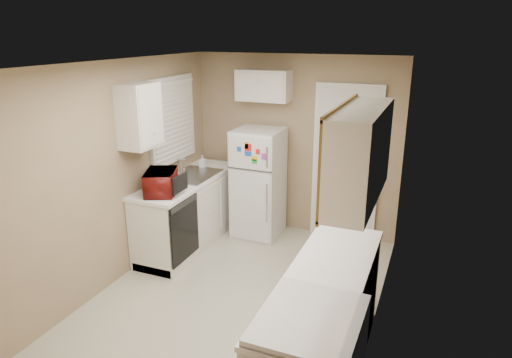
% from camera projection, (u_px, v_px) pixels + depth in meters
% --- Properties ---
extents(floor, '(3.80, 3.80, 0.00)m').
position_uv_depth(floor, '(238.00, 295.00, 4.84)').
color(floor, beige).
rests_on(floor, ground).
extents(ceiling, '(3.80, 3.80, 0.00)m').
position_uv_depth(ceiling, '(235.00, 63.00, 4.10)').
color(ceiling, white).
rests_on(ceiling, floor).
extents(wall_left, '(3.80, 3.80, 0.00)m').
position_uv_depth(wall_left, '(120.00, 173.00, 4.97)').
color(wall_left, '#998263').
rests_on(wall_left, floor).
extents(wall_right, '(3.80, 3.80, 0.00)m').
position_uv_depth(wall_right, '(383.00, 209.00, 3.97)').
color(wall_right, '#998263').
rests_on(wall_right, floor).
extents(wall_back, '(2.80, 2.80, 0.00)m').
position_uv_depth(wall_back, '(295.00, 146.00, 6.14)').
color(wall_back, '#998263').
rests_on(wall_back, floor).
extents(wall_front, '(2.80, 2.80, 0.00)m').
position_uv_depth(wall_front, '(109.00, 284.00, 2.80)').
color(wall_front, '#998263').
rests_on(wall_front, floor).
extents(left_counter, '(0.60, 1.80, 0.90)m').
position_uv_depth(left_counter, '(189.00, 212.00, 5.89)').
color(left_counter, silver).
rests_on(left_counter, floor).
extents(dishwasher, '(0.03, 0.58, 0.72)m').
position_uv_depth(dishwasher, '(184.00, 230.00, 5.25)').
color(dishwasher, black).
rests_on(dishwasher, floor).
extents(sink, '(0.54, 0.74, 0.16)m').
position_uv_depth(sink, '(193.00, 178.00, 5.90)').
color(sink, gray).
rests_on(sink, left_counter).
extents(microwave, '(0.55, 0.44, 0.32)m').
position_uv_depth(microwave, '(161.00, 181.00, 5.19)').
color(microwave, maroon).
rests_on(microwave, left_counter).
extents(soap_bottle, '(0.08, 0.08, 0.17)m').
position_uv_depth(soap_bottle, '(203.00, 161.00, 6.18)').
color(soap_bottle, white).
rests_on(soap_bottle, left_counter).
extents(window_blinds, '(0.10, 0.98, 1.08)m').
position_uv_depth(window_blinds, '(173.00, 120.00, 5.76)').
color(window_blinds, silver).
rests_on(window_blinds, wall_left).
extents(upper_cabinet_left, '(0.30, 0.45, 0.70)m').
position_uv_depth(upper_cabinet_left, '(139.00, 116.00, 4.93)').
color(upper_cabinet_left, silver).
rests_on(upper_cabinet_left, wall_left).
extents(refrigerator, '(0.61, 0.59, 1.47)m').
position_uv_depth(refrigerator, '(258.00, 183.00, 6.09)').
color(refrigerator, silver).
rests_on(refrigerator, floor).
extents(cabinet_over_fridge, '(0.70, 0.30, 0.40)m').
position_uv_depth(cabinet_over_fridge, '(264.00, 85.00, 5.91)').
color(cabinet_over_fridge, silver).
rests_on(cabinet_over_fridge, wall_back).
extents(interior_door, '(0.86, 0.06, 2.08)m').
position_uv_depth(interior_door, '(345.00, 165.00, 5.91)').
color(interior_door, silver).
rests_on(interior_door, floor).
extents(right_counter, '(0.60, 2.00, 0.90)m').
position_uv_depth(right_counter, '(323.00, 326.00, 3.60)').
color(right_counter, silver).
rests_on(right_counter, floor).
extents(upper_cabinet_right, '(0.30, 1.20, 0.70)m').
position_uv_depth(upper_cabinet_right, '(361.00, 154.00, 3.40)').
color(upper_cabinet_right, silver).
rests_on(upper_cabinet_right, wall_right).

